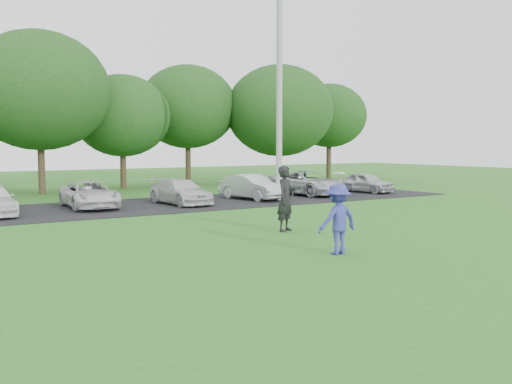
% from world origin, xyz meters
% --- Properties ---
extents(ground, '(100.00, 100.00, 0.00)m').
position_xyz_m(ground, '(0.00, 0.00, 0.00)').
color(ground, '#2A6C1E').
rests_on(ground, ground).
extents(parking_lot, '(32.00, 6.50, 0.03)m').
position_xyz_m(parking_lot, '(0.00, 13.00, 0.01)').
color(parking_lot, black).
rests_on(parking_lot, ground).
extents(utility_pole, '(0.28, 0.28, 9.85)m').
position_xyz_m(utility_pole, '(6.64, 11.84, 4.92)').
color(utility_pole, '#9C9D98').
rests_on(utility_pole, ground).
extents(frisbee_player, '(1.11, 0.64, 2.02)m').
position_xyz_m(frisbee_player, '(0.29, 0.29, 0.85)').
color(frisbee_player, '#333691').
rests_on(frisbee_player, ground).
extents(camera_bystander, '(0.87, 0.78, 2.00)m').
position_xyz_m(camera_bystander, '(1.36, 3.93, 1.00)').
color(camera_bystander, black).
rests_on(camera_bystander, ground).
extents(parked_cars, '(28.03, 4.92, 1.25)m').
position_xyz_m(parked_cars, '(0.80, 13.00, 0.61)').
color(parked_cars, '#571813').
rests_on(parked_cars, parking_lot).
extents(tree_row, '(42.39, 9.85, 8.64)m').
position_xyz_m(tree_row, '(1.51, 22.76, 4.91)').
color(tree_row, '#38281C').
rests_on(tree_row, ground).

